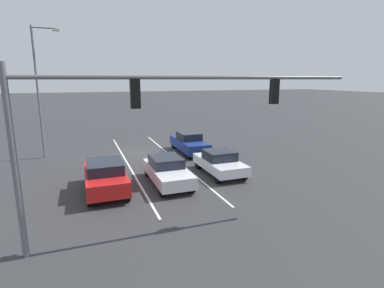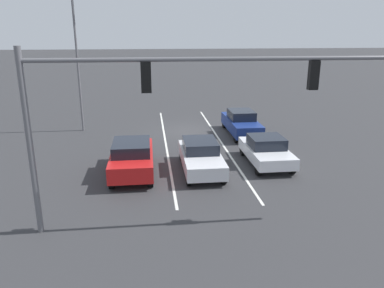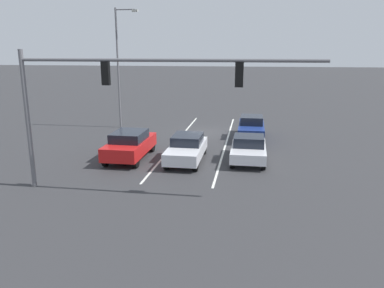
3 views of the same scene
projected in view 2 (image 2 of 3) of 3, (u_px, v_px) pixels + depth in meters
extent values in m
plane|color=#333335|center=(188.00, 131.00, 25.54)|extent=(240.00, 240.00, 0.00)
cube|color=silver|center=(221.00, 142.00, 23.01)|extent=(0.12, 17.72, 0.01)
cube|color=silver|center=(166.00, 143.00, 22.63)|extent=(0.12, 17.72, 0.01)
cube|color=silver|center=(201.00, 159.00, 18.06)|extent=(1.80, 4.50, 0.63)
cube|color=black|center=(200.00, 145.00, 18.21)|extent=(1.59, 2.06, 0.52)
cube|color=red|center=(207.00, 142.00, 20.18)|extent=(0.24, 0.06, 0.12)
cube|color=red|center=(184.00, 143.00, 20.04)|extent=(0.24, 0.06, 0.12)
cylinder|color=black|center=(223.00, 177.00, 16.63)|extent=(0.22, 0.62, 0.62)
cylinder|color=black|center=(189.00, 179.00, 16.45)|extent=(0.22, 0.62, 0.62)
cylinder|color=black|center=(211.00, 153.00, 19.84)|extent=(0.22, 0.62, 0.62)
cylinder|color=black|center=(182.00, 154.00, 19.67)|extent=(0.22, 0.62, 0.62)
cube|color=red|center=(132.00, 159.00, 17.67)|extent=(1.94, 4.52, 0.73)
cube|color=black|center=(131.00, 147.00, 17.42)|extent=(1.71, 2.26, 0.52)
cube|color=red|center=(146.00, 142.00, 19.80)|extent=(0.24, 0.06, 0.12)
cube|color=red|center=(120.00, 143.00, 19.65)|extent=(0.24, 0.06, 0.12)
cylinder|color=black|center=(151.00, 179.00, 16.30)|extent=(0.22, 0.72, 0.72)
cylinder|color=black|center=(111.00, 180.00, 16.12)|extent=(0.22, 0.72, 0.72)
cylinder|color=black|center=(150.00, 155.00, 19.44)|extent=(0.22, 0.72, 0.72)
cylinder|color=black|center=(117.00, 156.00, 19.25)|extent=(0.22, 0.72, 0.72)
cube|color=silver|center=(266.00, 152.00, 19.03)|extent=(1.89, 4.15, 0.55)
cube|color=black|center=(266.00, 142.00, 18.90)|extent=(1.66, 1.69, 0.55)
cube|color=red|center=(267.00, 138.00, 20.99)|extent=(0.24, 0.06, 0.12)
cube|color=red|center=(244.00, 139.00, 20.85)|extent=(0.24, 0.06, 0.12)
cylinder|color=black|center=(292.00, 167.00, 17.78)|extent=(0.22, 0.67, 0.67)
cylinder|color=black|center=(258.00, 168.00, 17.60)|extent=(0.22, 0.67, 0.67)
cylinder|color=black|center=(272.00, 148.00, 20.61)|extent=(0.22, 0.67, 0.67)
cylinder|color=black|center=(243.00, 149.00, 20.43)|extent=(0.22, 0.67, 0.67)
cube|color=navy|center=(241.00, 125.00, 24.43)|extent=(1.74, 4.75, 0.73)
cube|color=black|center=(241.00, 115.00, 24.33)|extent=(1.53, 1.96, 0.56)
cube|color=red|center=(242.00, 114.00, 26.67)|extent=(0.24, 0.06, 0.12)
cube|color=red|center=(225.00, 114.00, 26.53)|extent=(0.24, 0.06, 0.12)
cylinder|color=black|center=(260.00, 137.00, 22.89)|extent=(0.22, 0.61, 0.61)
cylinder|color=black|center=(236.00, 138.00, 22.73)|extent=(0.22, 0.61, 0.61)
cylinder|color=black|center=(245.00, 123.00, 26.35)|extent=(0.22, 0.61, 0.61)
cylinder|color=black|center=(224.00, 124.00, 26.19)|extent=(0.22, 0.61, 0.61)
cylinder|color=slate|center=(30.00, 145.00, 11.85)|extent=(0.20, 0.20, 6.13)
cylinder|color=slate|center=(226.00, 59.00, 11.78)|extent=(12.53, 0.14, 0.14)
cube|color=black|center=(314.00, 75.00, 12.26)|extent=(0.32, 0.22, 0.95)
sphere|color=#4C0C0C|center=(312.00, 66.00, 12.33)|extent=(0.20, 0.20, 0.20)
sphere|color=yellow|center=(312.00, 75.00, 12.42)|extent=(0.20, 0.20, 0.20)
sphere|color=#0A3814|center=(311.00, 83.00, 12.50)|extent=(0.20, 0.20, 0.20)
cube|color=black|center=(146.00, 78.00, 11.66)|extent=(0.32, 0.22, 0.95)
sphere|color=#4C0C0C|center=(146.00, 68.00, 11.73)|extent=(0.20, 0.20, 0.20)
sphere|color=yellow|center=(146.00, 77.00, 11.81)|extent=(0.20, 0.20, 0.20)
sphere|color=#0A3814|center=(146.00, 86.00, 11.89)|extent=(0.20, 0.20, 0.20)
cylinder|color=slate|center=(78.00, 62.00, 24.27)|extent=(0.14, 0.14, 9.20)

